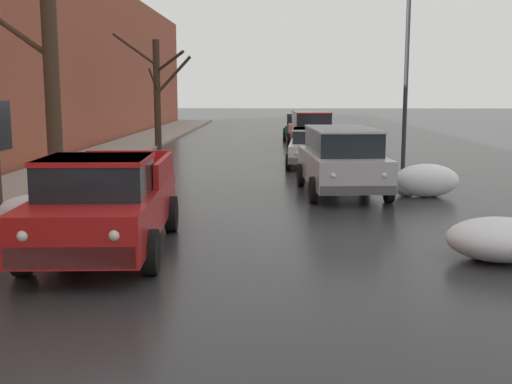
{
  "coord_description": "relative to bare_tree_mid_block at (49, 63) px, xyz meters",
  "views": [
    {
      "loc": [
        0.61,
        -1.27,
        2.84
      ],
      "look_at": [
        0.34,
        8.6,
        1.26
      ],
      "focal_mm": 44.7,
      "sensor_mm": 36.0,
      "label": 1
    }
  ],
  "objects": [
    {
      "name": "sedan_green_queued_behind_truck",
      "position": [
        7.21,
        20.65,
        -2.76
      ],
      "size": [
        1.92,
        4.02,
        1.42
      ],
      "color": "#1E5633",
      "rests_on": "ground"
    },
    {
      "name": "sedan_white_parked_kerbside_mid",
      "position": [
        7.19,
        7.6,
        -2.76
      ],
      "size": [
        2.06,
        4.16,
        1.42
      ],
      "color": "silver",
      "rests_on": "ground"
    },
    {
      "name": "snow_bank_near_corner_right",
      "position": [
        9.62,
        -5.76,
        -3.15
      ],
      "size": [
        1.82,
        1.49,
        0.76
      ],
      "color": "white",
      "rests_on": "ground"
    },
    {
      "name": "pickup_truck_red_approaching_near_lane",
      "position": [
        2.77,
        -5.44,
        -2.63
      ],
      "size": [
        2.4,
        5.28,
        1.76
      ],
      "color": "red",
      "rests_on": "ground"
    },
    {
      "name": "bare_tree_far_down_block",
      "position": [
        0.1,
        14.81,
        -0.58
      ],
      "size": [
        3.54,
        2.99,
        5.46
      ],
      "color": "#382B1E",
      "rests_on": "ground"
    },
    {
      "name": "suv_silver_parked_kerbside_close",
      "position": [
        7.61,
        1.14,
        -2.52
      ],
      "size": [
        2.35,
        4.84,
        1.82
      ],
      "color": "#B7B7BC",
      "rests_on": "ground"
    },
    {
      "name": "street_lamp_post",
      "position": [
        10.06,
        4.89,
        0.02
      ],
      "size": [
        0.44,
        0.24,
        6.34
      ],
      "color": "#28282D",
      "rests_on": "ground"
    },
    {
      "name": "snow_bank_along_left_kerb",
      "position": [
        9.77,
        0.71,
        -3.1
      ],
      "size": [
        1.77,
        0.92,
        0.89
      ],
      "color": "white",
      "rests_on": "ground"
    },
    {
      "name": "bare_tree_mid_block",
      "position": [
        0.0,
        0.0,
        0.0
      ],
      "size": [
        1.99,
        1.9,
        6.66
      ],
      "color": "#423323",
      "rests_on": "ground"
    },
    {
      "name": "snow_bank_along_right_kerb",
      "position": [
        0.98,
        -3.54,
        -3.16
      ],
      "size": [
        2.09,
        1.22,
        0.74
      ],
      "color": "white",
      "rests_on": "ground"
    },
    {
      "name": "suv_red_parked_far_down_block",
      "position": [
        7.54,
        14.61,
        -2.52
      ],
      "size": [
        2.25,
        4.74,
        1.82
      ],
      "color": "red",
      "rests_on": "ground"
    },
    {
      "name": "left_sidewalk_slab",
      "position": [
        -1.47,
        2.92,
        -3.44
      ],
      "size": [
        3.0,
        80.0,
        0.14
      ],
      "primitive_type": "cube",
      "color": "gray",
      "rests_on": "ground"
    }
  ]
}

